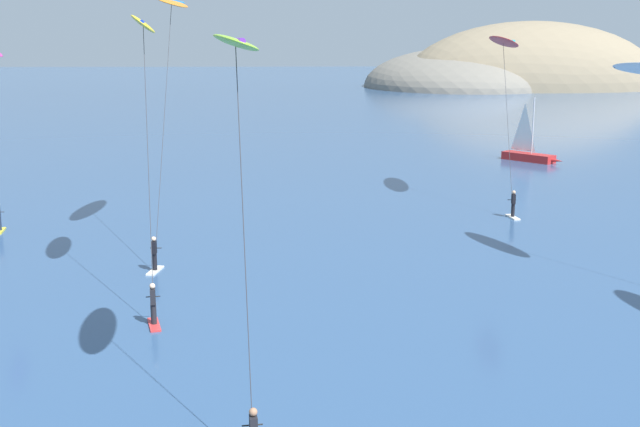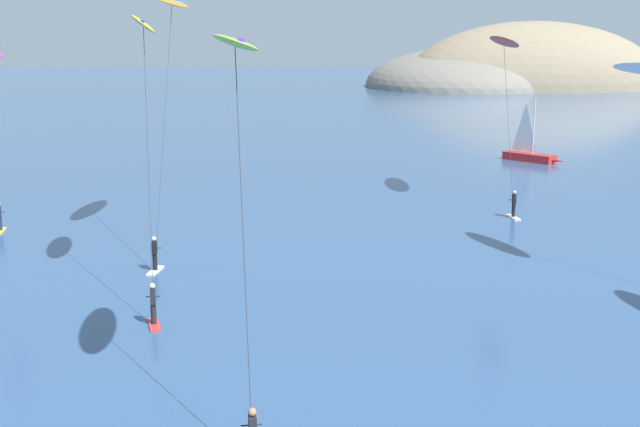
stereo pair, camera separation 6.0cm
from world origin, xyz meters
TOP-DOWN VIEW (x-y plane):
  - headland_island at (43.58, 168.19)m, footprint 63.93×51.11m
  - sailboat_near at (18.71, 62.58)m, footprint 4.61×5.13m
  - kitesurfer_red at (10.84, 44.37)m, footprint 1.65×8.53m
  - kitesurfer_yellow at (-9.01, 25.99)m, footprint 1.93×7.80m
  - kitesurfer_lime at (-4.53, 14.16)m, footprint 1.89×6.73m
  - kitesurfer_orange at (-9.09, 34.66)m, footprint 1.74×9.84m

SIDE VIEW (x-z plane):
  - headland_island at x=43.58m, z-range -14.30..14.30m
  - sailboat_near at x=18.71m, z-range -2.21..3.49m
  - kitesurfer_lime at x=-4.53m, z-range 4.29..15.33m
  - kitesurfer_red at x=10.84m, z-range 4.41..15.47m
  - kitesurfer_yellow at x=-9.01m, z-range 4.36..16.22m
  - kitesurfer_orange at x=-9.09m, z-range 5.26..18.27m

